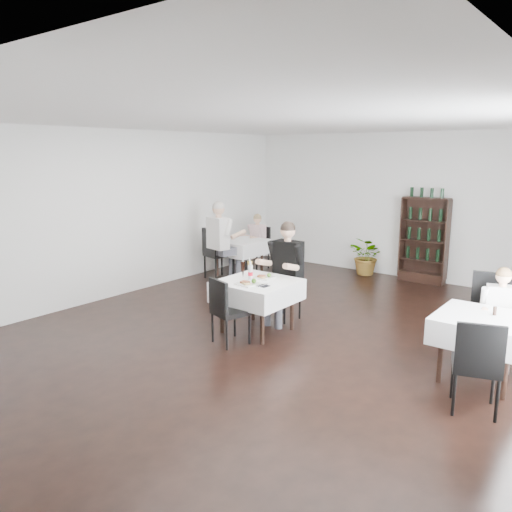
{
  "coord_description": "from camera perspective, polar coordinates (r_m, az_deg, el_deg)",
  "views": [
    {
      "loc": [
        3.95,
        -5.53,
        2.59
      ],
      "look_at": [
        -0.48,
        0.2,
        1.08
      ],
      "focal_mm": 35.0,
      "sensor_mm": 36.0,
      "label": 1
    }
  ],
  "objects": [
    {
      "name": "wine_shelf",
      "position": [
        10.55,
        18.63,
        1.64
      ],
      "size": [
        0.9,
        0.28,
        1.75
      ],
      "color": "black",
      "rests_on": "ground"
    },
    {
      "name": "main_table",
      "position": [
        7.25,
        0.14,
        -3.97
      ],
      "size": [
        1.03,
        1.03,
        0.77
      ],
      "color": "black",
      "rests_on": "ground"
    },
    {
      "name": "left_table",
      "position": [
        10.61,
        -1.9,
        1.07
      ],
      "size": [
        0.98,
        0.98,
        0.77
      ],
      "color": "black",
      "rests_on": "ground"
    },
    {
      "name": "right_chair_far",
      "position": [
        7.04,
        25.25,
        -5.62
      ],
      "size": [
        0.59,
        0.6,
        1.08
      ],
      "color": "black",
      "rests_on": "ground"
    },
    {
      "name": "left_chair_near",
      "position": [
        10.29,
        -4.71,
        0.64
      ],
      "size": [
        0.6,
        0.6,
        1.07
      ],
      "color": "black",
      "rests_on": "ground"
    },
    {
      "name": "pepper_mill",
      "position": [
        6.32,
        25.63,
        -5.68
      ],
      "size": [
        0.05,
        0.05,
        0.1
      ],
      "primitive_type": "cylinder",
      "rotation": [
        0.0,
        0.0,
        0.22
      ],
      "color": "black",
      "rests_on": "right_table"
    },
    {
      "name": "plate_far",
      "position": [
        7.34,
        0.94,
        -2.43
      ],
      "size": [
        0.28,
        0.28,
        0.08
      ],
      "color": "white",
      "rests_on": "main_table"
    },
    {
      "name": "diner_left_far",
      "position": [
        11.1,
        -0.09,
        2.12
      ],
      "size": [
        0.52,
        0.55,
        1.26
      ],
      "color": "#43434B",
      "rests_on": "ground"
    },
    {
      "name": "pilsner_lager",
      "position": [
        7.33,
        -0.72,
        -1.55
      ],
      "size": [
        0.07,
        0.07,
        0.32
      ],
      "color": "gold",
      "rests_on": "main_table"
    },
    {
      "name": "left_chair_far",
      "position": [
        11.3,
        0.39,
        1.33
      ],
      "size": [
        0.49,
        0.49,
        0.95
      ],
      "color": "black",
      "rests_on": "ground"
    },
    {
      "name": "diner_right_far",
      "position": [
        6.77,
        26.19,
        -5.53
      ],
      "size": [
        0.52,
        0.55,
        1.23
      ],
      "color": "#43434B",
      "rests_on": "ground"
    },
    {
      "name": "diner_main",
      "position": [
        7.61,
        3.28,
        -0.99
      ],
      "size": [
        0.59,
        0.58,
        1.57
      ],
      "color": "#43434B",
      "rests_on": "ground"
    },
    {
      "name": "pilsner_dark",
      "position": [
        7.33,
        -1.5,
        -1.55
      ],
      "size": [
        0.07,
        0.07,
        0.32
      ],
      "color": "black",
      "rests_on": "main_table"
    },
    {
      "name": "main_chair_near",
      "position": [
        6.8,
        -3.47,
        -5.87
      ],
      "size": [
        0.53,
        0.53,
        0.93
      ],
      "color": "black",
      "rests_on": "ground"
    },
    {
      "name": "main_chair_far",
      "position": [
        7.89,
        3.56,
        -3.44
      ],
      "size": [
        0.46,
        0.47,
        0.91
      ],
      "color": "black",
      "rests_on": "ground"
    },
    {
      "name": "napkin_cutlery",
      "position": [
        6.93,
        0.76,
        -3.39
      ],
      "size": [
        0.18,
        0.19,
        0.02
      ],
      "color": "black",
      "rests_on": "main_table"
    },
    {
      "name": "room_shell",
      "position": [
        6.89,
        2.13,
        2.67
      ],
      "size": [
        9.0,
        9.0,
        9.0
      ],
      "color": "black",
      "rests_on": "ground"
    },
    {
      "name": "diner_left_near",
      "position": [
        9.99,
        -3.89,
        2.34
      ],
      "size": [
        0.68,
        0.71,
        1.65
      ],
      "color": "#43434B",
      "rests_on": "ground"
    },
    {
      "name": "potted_tree",
      "position": [
        10.94,
        12.61,
        -0.01
      ],
      "size": [
        0.89,
        0.83,
        0.82
      ],
      "primitive_type": "imported",
      "rotation": [
        0.0,
        0.0,
        -0.3
      ],
      "color": "#2B5B1F",
      "rests_on": "ground"
    },
    {
      "name": "coke_bottle",
      "position": [
        7.22,
        -0.64,
        -1.9
      ],
      "size": [
        0.07,
        0.07,
        0.28
      ],
      "color": "silver",
      "rests_on": "main_table"
    },
    {
      "name": "right_chair_near",
      "position": [
        5.49,
        23.97,
        -10.92
      ],
      "size": [
        0.57,
        0.57,
        0.99
      ],
      "color": "black",
      "rests_on": "ground"
    },
    {
      "name": "plate_near",
      "position": [
        6.99,
        -0.89,
        -3.14
      ],
      "size": [
        0.31,
        0.31,
        0.09
      ],
      "color": "white",
      "rests_on": "main_table"
    },
    {
      "name": "right_table",
      "position": [
        6.28,
        24.43,
        -7.58
      ],
      "size": [
        0.98,
        0.98,
        0.77
      ],
      "color": "black",
      "rests_on": "ground"
    }
  ]
}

